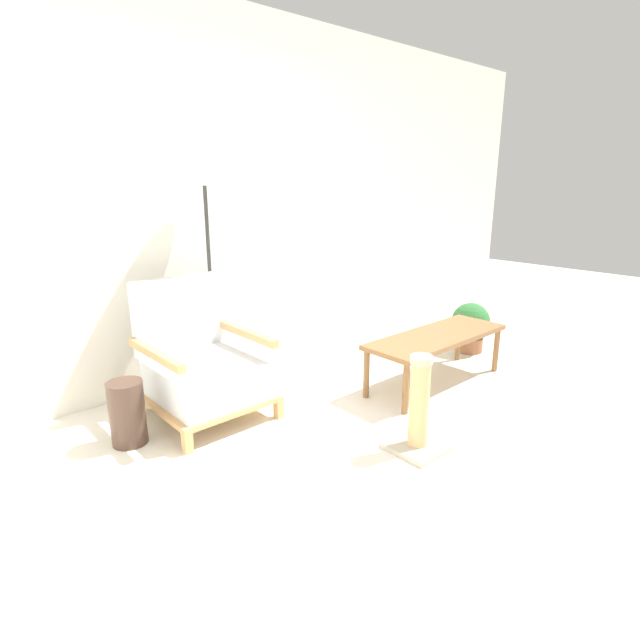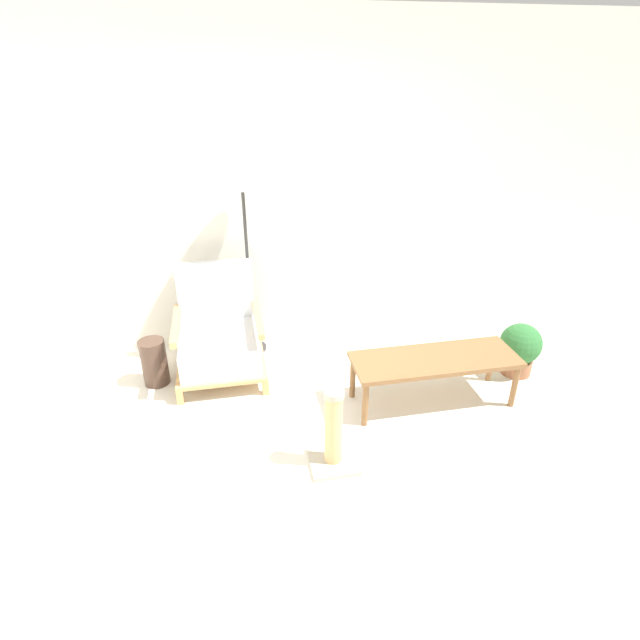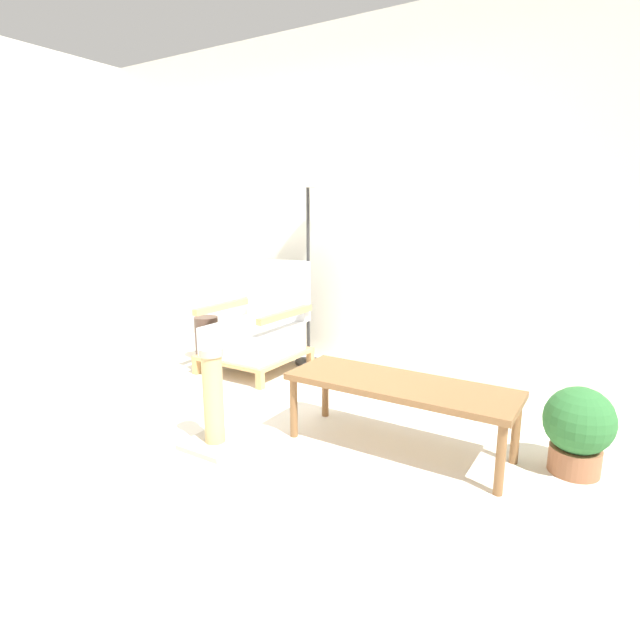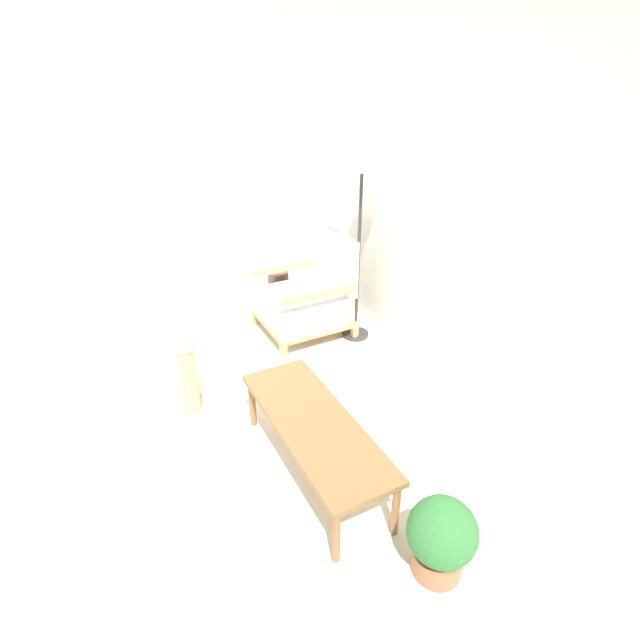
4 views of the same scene
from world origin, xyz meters
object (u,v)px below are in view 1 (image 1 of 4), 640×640
Objects in this scene: potted_plant at (470,325)px; scratching_post at (418,414)px; floor_lamp at (204,176)px; vase at (127,413)px; armchair at (202,367)px; coffee_table at (437,340)px.

scratching_post is at bearing -156.73° from potted_plant.
floor_lamp is 1.59m from vase.
armchair is 0.71× the size of coffee_table.
vase is at bearing 162.29° from coffee_table.
scratching_post is (1.19, -1.16, 0.03)m from vase.
armchair is 2.44m from potted_plant.
floor_lamp is 1.40× the size of coffee_table.
armchair is 0.54m from vase.
coffee_table is (1.54, -0.72, 0.02)m from armchair.
floor_lamp reaches higher than coffee_table.
vase is 0.68× the size of scratching_post.
floor_lamp is 3.04× the size of scratching_post.
potted_plant is at bearing 23.27° from scratching_post.
coffee_table is at bearing -39.53° from floor_lamp.
scratching_post is (-0.87, -0.50, -0.13)m from coffee_table.
armchair is 1.27m from floor_lamp.
vase is at bearing 171.70° from potted_plant.
scratching_post is at bearing -150.00° from coffee_table.
scratching_post is (-1.72, -0.74, -0.02)m from potted_plant.
armchair is 2.28× the size of vase.
armchair is at bearing -131.00° from floor_lamp.
vase is (-0.80, -0.38, -1.32)m from floor_lamp.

